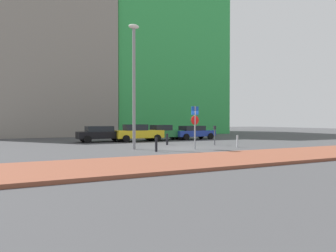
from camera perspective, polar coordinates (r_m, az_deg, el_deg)
name	(u,v)px	position (r m, az deg, el deg)	size (l,w,h in m)	color
ground_plane	(182,148)	(19.69, 2.79, -4.41)	(120.00, 120.00, 0.00)	#424244
sidewalk_brick	(242,158)	(14.51, 14.36, -6.08)	(40.00, 4.49, 0.14)	brown
parked_car_black	(101,134)	(26.31, -13.05, -1.45)	(4.31, 2.22, 1.40)	black
parked_car_yellow	(138,133)	(26.54, -5.88, -1.31)	(4.33, 2.07, 1.55)	gold
parked_car_green	(164,132)	(28.09, -0.88, -1.27)	(4.13, 2.10, 1.48)	#237238
parked_car_blue	(193,132)	(29.36, 5.03, -1.20)	(4.37, 2.12, 1.38)	#1E389E
parking_sign_post	(195,122)	(19.05, 5.33, 0.78)	(0.60, 0.10, 2.83)	gray
parking_meter	(215,133)	(22.60, 9.18, -1.30)	(0.18, 0.14, 1.48)	#4C4C51
street_lamp	(134,77)	(19.25, -6.73, 9.54)	(0.70, 0.36, 8.15)	gray
traffic_bollard_near	(167,139)	(22.41, -0.18, -2.63)	(0.17, 0.17, 0.88)	black
traffic_bollard_mid	(156,144)	(17.42, -2.33, -3.66)	(0.15, 0.15, 0.88)	black
traffic_bollard_far	(237,141)	(20.89, 13.51, -2.94)	(0.13, 0.13, 0.86)	#B7B7BC
building_colorful_midrise	(155,58)	(48.35, -2.64, 13.21)	(16.81, 17.48, 24.21)	green
building_under_construction	(47,69)	(42.71, -22.70, 10.40)	(15.42, 14.88, 17.81)	gray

